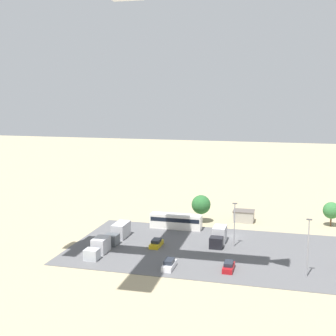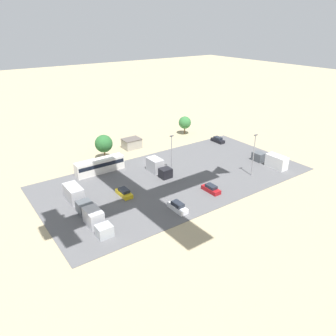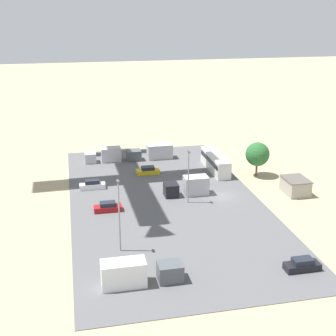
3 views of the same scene
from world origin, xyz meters
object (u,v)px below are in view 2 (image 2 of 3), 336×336
at_px(parked_truck_1, 77,197).
at_px(parked_truck_2, 158,167).
at_px(bus, 100,165).
at_px(parked_car_1, 211,189).
at_px(parked_truck_3, 271,160).
at_px(parked_car_2, 218,140).
at_px(parked_car_0, 124,193).
at_px(parked_truck_0, 96,221).
at_px(parked_car_3, 178,207).
at_px(shed_building, 132,143).

bearing_deg(parked_truck_1, parked_truck_2, -172.90).
bearing_deg(bus, parked_car_1, 33.70).
bearing_deg(parked_car_1, parked_truck_3, -175.98).
height_order(parked_car_2, parked_truck_1, parked_truck_1).
distance_m(parked_car_0, parked_truck_0, 11.61).
height_order(bus, parked_car_2, bus).
bearing_deg(bus, parked_truck_1, -42.34).
distance_m(bus, parked_truck_0, 22.43).
xyz_separation_m(parked_car_3, parked_truck_1, (14.21, -13.13, 0.69)).
xyz_separation_m(shed_building, parked_car_2, (-22.55, 10.30, -0.64)).
bearing_deg(parked_car_2, shed_building, -24.54).
bearing_deg(parked_truck_2, parked_car_0, 23.49).
bearing_deg(parked_truck_1, shed_building, -139.27).
bearing_deg(bus, parked_truck_2, 53.41).
xyz_separation_m(parked_truck_0, parked_truck_3, (-45.14, 0.24, 0.10)).
relative_size(parked_car_2, parked_truck_2, 0.58).
xyz_separation_m(parked_truck_0, parked_truck_1, (-0.28, -9.64, 0.07)).
bearing_deg(parked_car_1, parked_truck_2, -74.57).
relative_size(parked_car_1, parked_truck_3, 0.46).
bearing_deg(shed_building, parked_truck_3, 125.41).
height_order(parked_car_3, parked_truck_0, parked_truck_0).
relative_size(bus, parked_truck_0, 1.58).
relative_size(parked_car_0, parked_truck_1, 0.46).
bearing_deg(parked_truck_3, bus, 149.99).
bearing_deg(parked_car_0, parked_truck_3, 168.37).
relative_size(bus, parked_truck_3, 1.23).
height_order(bus, parked_car_1, bus).
distance_m(parked_car_1, parked_car_2, 30.50).
xyz_separation_m(parked_car_3, parked_truck_2, (-6.10, -15.66, 0.75)).
height_order(parked_car_0, parked_truck_0, parked_truck_0).
distance_m(shed_building, parked_car_3, 34.60).
xyz_separation_m(bus, parked_car_3, (-4.64, 23.63, -1.06)).
height_order(parked_truck_2, parked_truck_3, parked_truck_2).
bearing_deg(parked_truck_0, parked_car_0, -141.71).
relative_size(shed_building, parked_truck_3, 0.53).
bearing_deg(parked_car_2, parked_car_3, 35.91).
distance_m(parked_car_3, parked_truck_2, 16.82).
bearing_deg(parked_truck_3, parked_car_0, 168.37).
height_order(parked_car_3, parked_truck_1, parked_truck_1).
bearing_deg(parked_truck_3, parked_car_3, -173.95).
bearing_deg(parked_truck_3, parked_truck_0, 179.70).
bearing_deg(parked_truck_0, parked_car_3, 166.47).
relative_size(parked_truck_2, parked_truck_3, 0.79).
height_order(parked_car_1, parked_truck_3, parked_truck_3).
bearing_deg(parked_truck_1, parked_car_1, 154.84).
distance_m(bus, parked_car_3, 24.10).
height_order(bus, parked_car_0, bus).
bearing_deg(parked_car_0, parked_car_3, 116.83).
relative_size(parked_car_3, parked_truck_2, 0.60).
bearing_deg(parked_truck_2, shed_building, -100.14).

